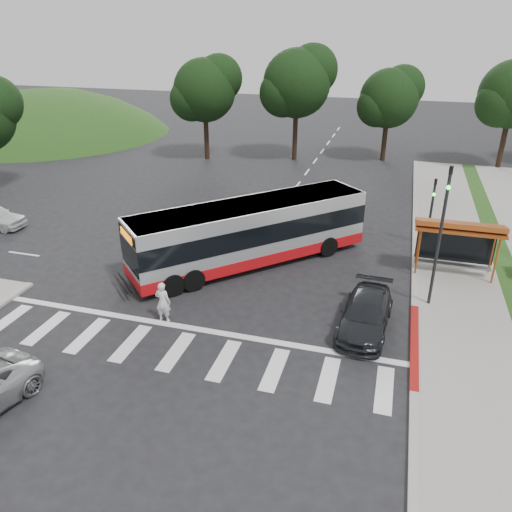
% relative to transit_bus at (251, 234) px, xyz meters
% --- Properties ---
extents(ground, '(140.00, 140.00, 0.00)m').
position_rel_transit_bus_xyz_m(ground, '(-0.51, -3.49, -1.67)').
color(ground, black).
rests_on(ground, ground).
extents(sidewalk_east, '(4.00, 40.00, 0.12)m').
position_rel_transit_bus_xyz_m(sidewalk_east, '(10.49, 4.51, -1.61)').
color(sidewalk_east, gray).
rests_on(sidewalk_east, ground).
extents(curb_east, '(0.30, 40.00, 0.15)m').
position_rel_transit_bus_xyz_m(curb_east, '(8.49, 4.51, -1.59)').
color(curb_east, '#9E9991').
rests_on(curb_east, ground).
extents(curb_east_red, '(0.32, 6.00, 0.15)m').
position_rel_transit_bus_xyz_m(curb_east_red, '(8.49, -5.49, -1.59)').
color(curb_east_red, maroon).
rests_on(curb_east_red, ground).
extents(hillside_nw, '(44.00, 44.00, 10.00)m').
position_rel_transit_bus_xyz_m(hillside_nw, '(-32.51, 26.51, -1.67)').
color(hillside_nw, '#1B4114').
rests_on(hillside_nw, ground).
extents(crosswalk_ladder, '(18.00, 2.60, 0.01)m').
position_rel_transit_bus_xyz_m(crosswalk_ladder, '(-0.51, -8.49, -1.66)').
color(crosswalk_ladder, silver).
rests_on(crosswalk_ladder, ground).
extents(bus_shelter, '(4.20, 1.60, 2.86)m').
position_rel_transit_bus_xyz_m(bus_shelter, '(10.29, 1.62, 0.68)').
color(bus_shelter, '#A44A1B').
rests_on(bus_shelter, sidewalk_east).
extents(traffic_signal_ne_tall, '(0.18, 0.37, 6.50)m').
position_rel_transit_bus_xyz_m(traffic_signal_ne_tall, '(9.09, -1.99, 2.21)').
color(traffic_signal_ne_tall, black).
rests_on(traffic_signal_ne_tall, ground).
extents(traffic_signal_ne_short, '(0.18, 0.37, 4.00)m').
position_rel_transit_bus_xyz_m(traffic_signal_ne_short, '(9.09, 5.00, 0.81)').
color(traffic_signal_ne_short, black).
rests_on(traffic_signal_ne_short, ground).
extents(tree_north_a, '(6.60, 6.15, 10.17)m').
position_rel_transit_bus_xyz_m(tree_north_a, '(-2.42, 22.58, 5.26)').
color(tree_north_a, black).
rests_on(tree_north_a, ground).
extents(tree_north_b, '(5.72, 5.33, 8.43)m').
position_rel_transit_bus_xyz_m(tree_north_b, '(5.56, 24.57, 4.00)').
color(tree_north_b, black).
rests_on(tree_north_b, ground).
extents(tree_north_c, '(6.16, 5.74, 9.30)m').
position_rel_transit_bus_xyz_m(tree_north_c, '(-10.43, 20.58, 4.63)').
color(tree_north_c, black).
rests_on(tree_north_c, ground).
extents(transit_bus, '(11.02, 11.18, 3.33)m').
position_rel_transit_bus_xyz_m(transit_bus, '(0.00, 0.00, 0.00)').
color(transit_bus, '#ACAFB1').
rests_on(transit_bus, ground).
extents(pedestrian, '(0.68, 0.45, 1.86)m').
position_rel_transit_bus_xyz_m(pedestrian, '(-1.94, -6.55, -0.74)').
color(pedestrian, silver).
rests_on(pedestrian, ground).
extents(dark_sedan, '(2.26, 4.90, 1.39)m').
position_rel_transit_bus_xyz_m(dark_sedan, '(6.45, -4.73, -0.97)').
color(dark_sedan, black).
rests_on(dark_sedan, ground).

